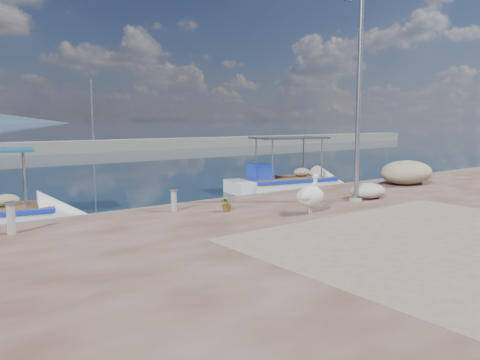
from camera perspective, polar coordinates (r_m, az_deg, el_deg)
name	(u,v)px	position (r m, az deg, el deg)	size (l,w,h in m)	color
ground	(324,242)	(12.98, 10.24, -7.41)	(1400.00, 1400.00, 0.00)	#162635
quay_patch	(451,240)	(11.96, 24.32, -6.72)	(9.00, 7.00, 0.01)	gray
breakwater	(10,149)	(49.44, -26.20, 3.43)	(120.00, 2.20, 7.50)	gray
boat_right	(287,185)	(22.19, 5.80, -0.63)	(6.34, 3.08, 2.92)	white
pelican	(311,195)	(14.07, 8.64, -1.85)	(1.23, 0.82, 1.17)	tan
lamp_post	(358,104)	(16.44, 14.19, 8.92)	(0.44, 0.96, 7.00)	gray
bollard_near	(174,199)	(14.37, -8.08, -2.35)	(0.23, 0.23, 0.70)	gray
bollard_far	(11,217)	(12.72, -26.15, -4.03)	(0.26, 0.26, 0.80)	gray
potted_plant	(227,203)	(14.30, -1.61, -2.84)	(0.45, 0.39, 0.50)	#33722D
net_pile_c	(406,172)	(21.59, 19.62, 0.88)	(2.64, 1.89, 1.04)	#C1B58F
net_pile_d	(368,191)	(17.29, 15.29, -1.27)	(1.46, 1.09, 0.55)	beige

